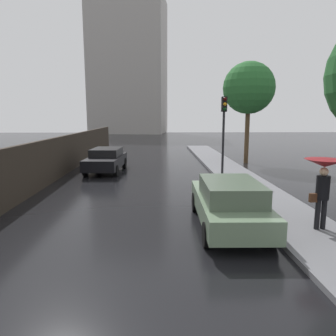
# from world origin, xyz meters

# --- Properties ---
(car_green_near_kerb) EXTENTS (1.89, 4.59, 1.43)m
(car_green_near_kerb) POSITION_xyz_m (3.00, 5.94, 0.75)
(car_green_near_kerb) COLOR slate
(car_green_near_kerb) RESTS_ON ground
(car_black_far_ahead) EXTENTS (2.04, 4.43, 1.36)m
(car_black_far_ahead) POSITION_xyz_m (-2.08, 15.38, 0.72)
(car_black_far_ahead) COLOR black
(car_black_far_ahead) RESTS_ON ground
(pedestrian_with_umbrella_near) EXTENTS (1.03, 1.03, 1.95)m
(pedestrian_with_umbrella_near) POSITION_xyz_m (5.41, 5.33, 1.67)
(pedestrian_with_umbrella_near) COLOR black
(pedestrian_with_umbrella_near) RESTS_ON sidewalk_strip
(traffic_light) EXTENTS (0.26, 0.39, 4.05)m
(traffic_light) POSITION_xyz_m (4.32, 13.19, 2.96)
(traffic_light) COLOR black
(traffic_light) RESTS_ON sidewalk_strip
(street_tree_far) EXTENTS (3.46, 3.46, 6.83)m
(street_tree_far) POSITION_xyz_m (7.07, 18.54, 5.07)
(street_tree_far) COLOR #4C3823
(street_tree_far) RESTS_ON ground
(distant_tower) EXTENTS (14.75, 11.70, 29.55)m
(distant_tower) POSITION_xyz_m (-4.48, 58.35, 12.69)
(distant_tower) COLOR #9E9993
(distant_tower) RESTS_ON ground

